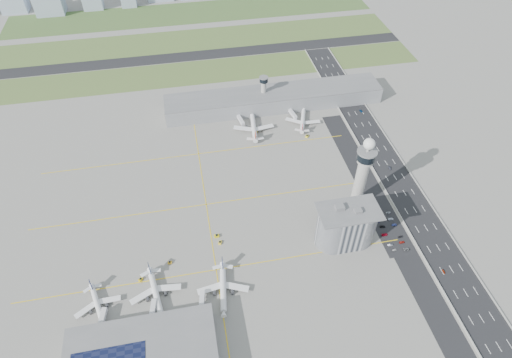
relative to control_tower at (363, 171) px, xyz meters
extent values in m
plane|color=gray|center=(-72.00, -8.00, -35.04)|extent=(1000.00, 1000.00, 0.00)
cube|color=#425B2B|center=(-92.00, 217.00, -35.00)|extent=(480.00, 50.00, 0.08)
cube|color=#4D6731|center=(-92.00, 292.00, -35.00)|extent=(480.00, 60.00, 0.08)
cube|color=#3D5A2A|center=(-92.00, 372.00, -35.00)|extent=(480.00, 70.00, 0.08)
cube|color=black|center=(-92.00, 254.00, -34.98)|extent=(480.00, 22.00, 0.10)
cube|color=black|center=(43.00, -8.00, -34.99)|extent=(28.00, 500.00, 0.10)
cube|color=#9E9E99|center=(29.00, -8.00, -34.44)|extent=(0.60, 500.00, 1.20)
cube|color=#9E9E99|center=(57.00, -8.00, -34.44)|extent=(0.60, 500.00, 1.20)
cube|color=black|center=(18.00, -18.00, -35.00)|extent=(18.00, 260.00, 0.08)
cube|color=black|center=(16.00, -30.00, -34.99)|extent=(20.00, 44.00, 0.10)
cube|color=yellow|center=(-112.00, -38.00, -35.04)|extent=(260.00, 0.60, 0.01)
cube|color=yellow|center=(-112.00, 22.00, -35.04)|extent=(260.00, 0.60, 0.01)
cube|color=yellow|center=(-112.00, 82.00, -35.04)|extent=(260.00, 0.60, 0.01)
cube|color=yellow|center=(-112.00, 22.00, -35.04)|extent=(0.60, 260.00, 0.01)
cylinder|color=#ADAAA5|center=(0.00, 0.00, -11.04)|extent=(8.40, 8.40, 48.00)
cylinder|color=#ADAAA5|center=(0.00, 0.00, 10.96)|extent=(11.00, 11.00, 4.00)
cylinder|color=black|center=(0.00, 0.00, 14.96)|extent=(13.00, 13.00, 6.00)
cylinder|color=slate|center=(0.00, 0.00, 18.46)|extent=(14.00, 14.00, 1.00)
cylinder|color=#ADAAA5|center=(0.00, 0.00, 20.96)|extent=(1.60, 1.60, 5.00)
sphere|color=white|center=(0.00, 0.00, 25.46)|extent=(8.00, 8.00, 8.00)
cylinder|color=#ADAAA5|center=(-42.00, 142.00, -21.04)|extent=(5.00, 5.00, 28.00)
cylinder|color=black|center=(-42.00, 142.00, -6.04)|extent=(8.00, 8.00, 4.00)
cylinder|color=slate|center=(-42.00, 142.00, -3.54)|extent=(8.60, 8.60, 0.80)
cube|color=#B2B2B7|center=(-20.00, -30.00, -20.04)|extent=(18.00, 24.00, 30.00)
cylinder|color=#B2B2B7|center=(-29.00, -30.00, -20.04)|extent=(24.00, 24.00, 30.00)
cylinder|color=#B2B2B7|center=(-11.00, -30.00, -20.04)|extent=(24.00, 24.00, 30.00)
cube|color=slate|center=(-20.00, -30.00, -4.64)|extent=(42.00, 24.00, 0.80)
cube|color=slate|center=(-26.00, -27.00, -3.04)|extent=(6.00, 5.00, 3.00)
cube|color=slate|center=(-15.00, -32.00, -3.34)|extent=(5.00, 4.00, 2.40)
cube|color=gray|center=(-32.00, 140.00, -27.54)|extent=(210.00, 32.00, 15.00)
cube|color=slate|center=(-32.00, 140.00, -19.64)|extent=(210.00, 32.00, 0.80)
cube|color=gray|center=(-160.00, -90.00, -29.04)|extent=(84.00, 42.00, 12.00)
cube|color=slate|center=(-160.00, -90.00, -22.64)|extent=(84.00, 42.00, 0.80)
imported|color=silver|center=(11.95, -46.11, -34.50)|extent=(3.31, 1.62, 1.09)
imported|color=#9397A5|center=(10.80, -41.68, -34.40)|extent=(3.92, 1.38, 1.29)
imported|color=#A2071C|center=(10.52, -32.35, -34.43)|extent=(4.45, 2.16, 1.22)
imported|color=black|center=(12.11, -25.03, -34.44)|extent=(4.34, 2.21, 1.21)
imported|color=navy|center=(10.18, -19.90, -34.46)|extent=(3.55, 1.80, 1.16)
imported|color=#B8B9CB|center=(10.69, -12.10, -34.48)|extent=(3.54, 1.56, 1.13)
imported|color=gray|center=(20.44, -47.36, -34.43)|extent=(4.58, 2.39, 1.23)
imported|color=maroon|center=(19.86, -41.02, -34.45)|extent=(4.15, 1.90, 1.18)
imported|color=black|center=(20.97, -36.21, -34.46)|extent=(3.52, 1.64, 1.17)
imported|color=navy|center=(21.18, -25.18, -34.41)|extent=(3.83, 1.37, 1.26)
imported|color=silver|center=(20.89, -19.45, -34.46)|extent=(4.23, 2.05, 1.16)
imported|color=#A1A7B0|center=(21.61, -13.22, -34.50)|extent=(3.87, 1.84, 1.09)
imported|color=maroon|center=(36.71, -68.95, -34.49)|extent=(1.35, 3.25, 1.10)
imported|color=#25262F|center=(42.77, 32.55, -34.39)|extent=(1.39, 3.97, 1.31)
imported|color=navy|center=(48.97, 113.93, -34.48)|extent=(2.52, 4.29, 1.12)
imported|color=gray|center=(35.69, 173.96, -34.38)|extent=(1.79, 3.95, 1.32)
camera|label=1|loc=(-116.78, -201.16, 209.34)|focal=30.00mm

